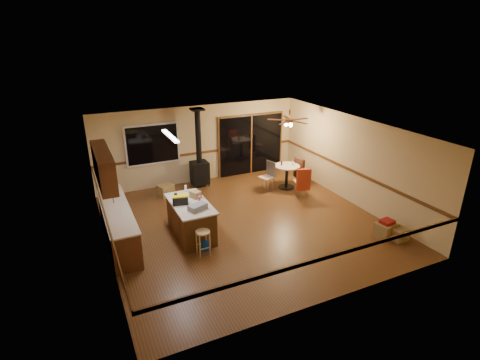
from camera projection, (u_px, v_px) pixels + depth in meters
floor at (245, 223)px, 10.12m from camera, size 7.00×7.00×0.00m
ceiling at (245, 129)px, 9.16m from camera, size 7.00×7.00×0.00m
wall_back at (200, 144)px, 12.59m from camera, size 7.00×0.00×7.00m
wall_front at (329, 243)px, 6.70m from camera, size 7.00×0.00×7.00m
wall_left at (102, 203)px, 8.27m from camera, size 0.00×7.00×7.00m
wall_right at (352, 160)px, 11.02m from camera, size 0.00×7.00×7.00m
chair_rail at (245, 189)px, 9.75m from camera, size 7.00×7.00×0.08m
window at (152, 144)px, 11.85m from camera, size 1.72×0.10×1.32m
sliding_door at (251, 145)px, 13.39m from camera, size 2.52×0.10×2.10m
lower_cabinets at (118, 225)px, 9.13m from camera, size 0.60×3.00×0.86m
countertop at (116, 208)px, 8.97m from camera, size 0.64×3.04×0.04m
upper_cabinets at (104, 167)px, 8.71m from camera, size 0.35×2.00×0.80m
kitchen_island at (191, 219)px, 9.37m from camera, size 0.88×1.68×0.90m
wood_stove at (199, 165)px, 12.35m from camera, size 0.55×0.50×2.52m
ceiling_fan at (289, 122)px, 11.61m from camera, size 0.24×0.24×0.55m
fluorescent_strip at (170, 136)px, 8.72m from camera, size 0.10×1.20×0.04m
toolbox_grey at (198, 207)px, 8.84m from camera, size 0.50×0.39×0.14m
toolbox_black at (180, 200)px, 9.11m from camera, size 0.40×0.26×0.20m
toolbox_yellow_lid at (180, 196)px, 9.07m from camera, size 0.43×0.28×0.03m
box_on_island at (195, 194)px, 9.46m from camera, size 0.29×0.33×0.18m
bottle_dark at (176, 198)px, 9.13m from camera, size 0.08×0.08×0.27m
bottle_pink at (200, 200)px, 9.13m from camera, size 0.08×0.08×0.20m
bottle_white at (186, 189)px, 9.80m from camera, size 0.07×0.07×0.19m
bar_stool at (203, 243)px, 8.60m from camera, size 0.36×0.36×0.61m
blue_bucket at (204, 243)px, 8.90m from camera, size 0.42×0.42×0.27m
dining_table at (287, 173)px, 12.23m from camera, size 0.82×0.82×0.78m
glass_red at (282, 163)px, 12.13m from camera, size 0.07×0.07×0.15m
glass_cream at (293, 163)px, 12.14m from camera, size 0.06×0.06×0.13m
chair_left at (269, 172)px, 12.08m from camera, size 0.49×0.49×0.51m
chair_near at (303, 180)px, 11.48m from camera, size 0.53×0.56×0.70m
chair_right at (300, 168)px, 12.43m from camera, size 0.50×0.46×0.70m
box_under_window at (166, 190)px, 11.76m from camera, size 0.57×0.52×0.37m
box_corner_a at (386, 230)px, 9.41m from camera, size 0.54×0.47×0.37m
box_corner_b at (399, 234)px, 9.26m from camera, size 0.41×0.36×0.32m
box_small_red at (387, 222)px, 9.33m from camera, size 0.36×0.31×0.09m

